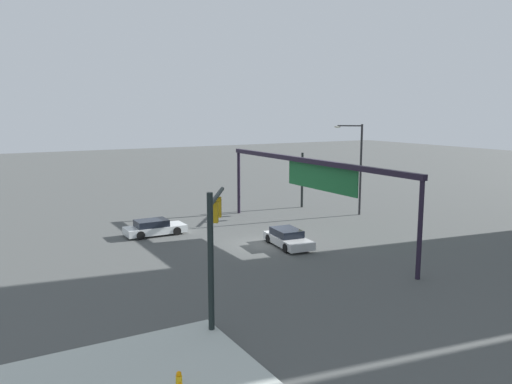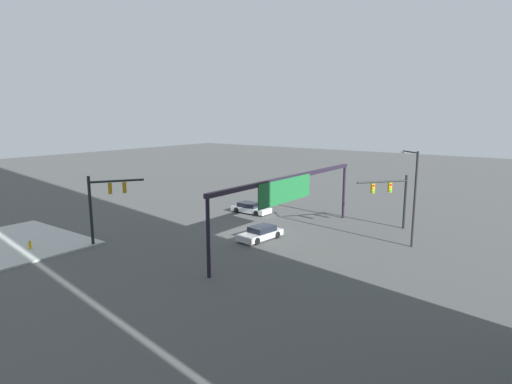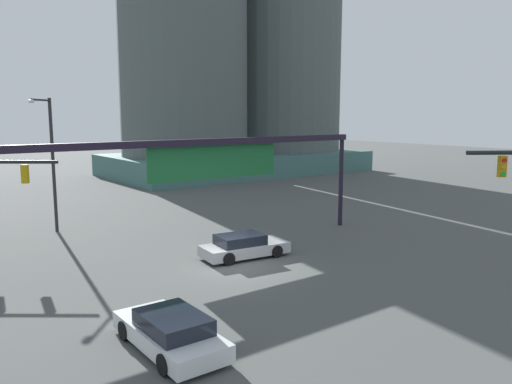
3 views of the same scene
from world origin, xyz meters
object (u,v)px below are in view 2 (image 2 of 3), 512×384
object	(u,v)px
sedan_car_approaching	(251,208)
sedan_car_waiting_far	(261,233)
traffic_signal_near_corner	(393,193)
fire_hydrant_on_curb	(30,245)
streetlamp_curved_arm	(413,192)
traffic_signal_opposite_side	(103,199)

from	to	relation	value
sedan_car_approaching	sedan_car_waiting_far	bearing A→B (deg)	-47.63
traffic_signal_near_corner	sedan_car_approaching	xyz separation A→B (m)	(2.65, -15.52, -3.10)
traffic_signal_near_corner	fire_hydrant_on_curb	world-z (taller)	traffic_signal_near_corner
sedan_car_waiting_far	sedan_car_approaching	bearing A→B (deg)	-131.40
streetlamp_curved_arm	sedan_car_approaching	bearing A→B (deg)	35.58
traffic_signal_opposite_side	sedan_car_approaching	bearing A→B (deg)	22.69
traffic_signal_opposite_side	sedan_car_waiting_far	bearing A→B (deg)	-14.64
traffic_signal_near_corner	traffic_signal_opposite_side	xyz separation A→B (m)	(19.81, -18.49, 0.38)
traffic_signal_opposite_side	streetlamp_curved_arm	world-z (taller)	streetlamp_curved_arm
sedan_car_waiting_far	fire_hydrant_on_curb	size ratio (longest dim) A/B	6.55
traffic_signal_near_corner	fire_hydrant_on_curb	size ratio (longest dim) A/B	7.58
traffic_signal_near_corner	streetlamp_curved_arm	bearing A→B (deg)	73.35
traffic_signal_opposite_side	streetlamp_curved_arm	xyz separation A→B (m)	(-15.52, 21.63, 0.72)
traffic_signal_near_corner	sedan_car_approaching	bearing A→B (deg)	-43.23
streetlamp_curved_arm	sedan_car_waiting_far	world-z (taller)	streetlamp_curved_arm
traffic_signal_opposite_side	sedan_car_approaching	distance (m)	17.76
traffic_signal_opposite_side	sedan_car_approaching	xyz separation A→B (m)	(-17.16, 2.96, -3.49)
streetlamp_curved_arm	traffic_signal_near_corner	bearing A→B (deg)	-13.14
traffic_signal_near_corner	sedan_car_waiting_far	world-z (taller)	traffic_signal_near_corner
streetlamp_curved_arm	fire_hydrant_on_curb	xyz separation A→B (m)	(20.33, -25.21, -4.30)
streetlamp_curved_arm	sedan_car_waiting_far	distance (m)	13.76
traffic_signal_near_corner	sedan_car_waiting_far	distance (m)	13.78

